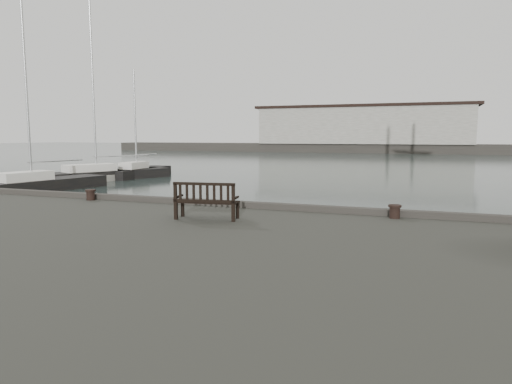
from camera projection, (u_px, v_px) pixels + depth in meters
ground at (237, 254)px, 14.54m from camera, size 400.00×400.00×0.00m
pontoon at (20, 188)px, 30.71m from camera, size 2.00×24.00×0.50m
breakwater at (378, 133)px, 101.21m from camera, size 140.00×9.50×12.20m
bench at (207, 208)px, 12.06m from camera, size 1.74×0.82×0.96m
bollard_left at (91, 195)px, 15.66m from camera, size 0.40×0.40×0.37m
bollard_right at (395, 212)px, 12.20m from camera, size 0.35×0.35×0.36m
yacht_b at (103, 177)px, 39.13m from camera, size 7.28×11.80×15.35m
yacht_c at (39, 188)px, 31.06m from camera, size 4.08×9.91×12.98m
yacht_d at (139, 174)px, 42.33m from camera, size 2.26×8.01×10.26m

